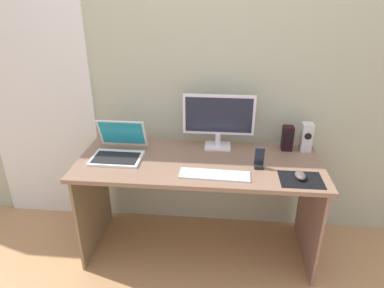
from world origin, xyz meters
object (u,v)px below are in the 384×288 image
Objects in this scene: phone_in_dock at (259,161)px; monitor at (219,119)px; speaker_right at (306,137)px; laptop at (118,149)px; mouse at (300,175)px; speaker_near_monitor at (287,138)px; keyboard_external at (215,175)px.

monitor is at bearing 133.39° from phone_in_dock.
laptop is (-1.25, -0.20, -0.05)m from speaker_right.
mouse is at bearing -104.90° from speaker_right.
monitor is 2.84× the size of speaker_near_monitor.
speaker_near_monitor is at bearing 10.22° from laptop.
speaker_near_monitor is 1.15m from laptop.
monitor reaches higher than laptop.
monitor is 1.48× the size of laptop.
monitor is 1.16× the size of keyboard_external.
mouse is (0.50, 0.01, 0.02)m from keyboard_external.
keyboard_external is 0.50m from mouse.
monitor is 0.61m from speaker_right.
laptop is at bearing 175.12° from phone_in_dock.
laptop is at bearing 164.49° from keyboard_external.
phone_in_dock is (-0.34, -0.28, -0.05)m from speaker_right.
monitor is 4.87× the size of mouse.
speaker_right is 1.41× the size of phone_in_dock.
keyboard_external is at bearing -17.59° from laptop.
phone_in_dock is at bearing -4.88° from laptop.
laptop reaches higher than phone_in_dock.
monitor is 2.47× the size of speaker_right.
speaker_right is 0.74m from keyboard_external.
monitor is at bearing -179.54° from speaker_near_monitor.
keyboard_external is 4.22× the size of mouse.
keyboard_external is (0.65, -0.20, -0.04)m from laptop.
phone_in_dock is (-0.23, 0.11, 0.03)m from mouse.
speaker_right reaches higher than phone_in_dock.
speaker_near_monitor is at bearing 90.36° from mouse.
speaker_right reaches higher than keyboard_external.
laptop reaches higher than speaker_near_monitor.
speaker_right is at bearing 35.99° from keyboard_external.
monitor is 0.49m from speaker_near_monitor.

